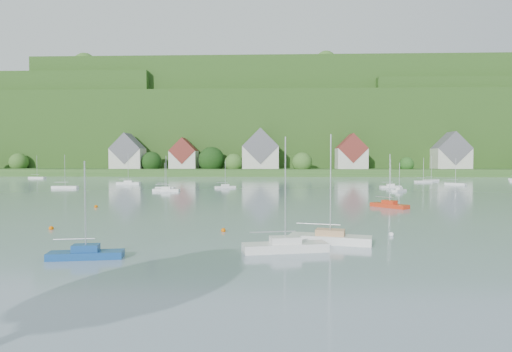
# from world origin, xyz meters

# --- Properties ---
(far_shore_strip) EXTENTS (600.00, 60.00, 3.00)m
(far_shore_strip) POSITION_xyz_m (0.00, 200.00, 1.50)
(far_shore_strip) COLOR #2C541F
(far_shore_strip) RESTS_ON ground
(forested_ridge) EXTENTS (620.00, 181.22, 69.89)m
(forested_ridge) POSITION_xyz_m (0.39, 268.57, 22.89)
(forested_ridge) COLOR #1F4415
(forested_ridge) RESTS_ON ground
(village_building_0) EXTENTS (14.00, 10.40, 16.00)m
(village_building_0) POSITION_xyz_m (-55.00, 187.00, 9.51)
(village_building_0) COLOR beige
(village_building_0) RESTS_ON far_shore_strip
(village_building_1) EXTENTS (12.00, 9.36, 14.00)m
(village_building_1) POSITION_xyz_m (-30.00, 189.00, 8.75)
(village_building_1) COLOR beige
(village_building_1) RESTS_ON far_shore_strip
(village_building_2) EXTENTS (16.00, 11.44, 18.00)m
(village_building_2) POSITION_xyz_m (5.00, 188.00, 10.27)
(village_building_2) COLOR beige
(village_building_2) RESTS_ON far_shore_strip
(village_building_3) EXTENTS (13.00, 10.40, 15.50)m
(village_building_3) POSITION_xyz_m (45.00, 186.00, 9.43)
(village_building_3) COLOR beige
(village_building_3) RESTS_ON far_shore_strip
(village_building_4) EXTENTS (15.00, 10.40, 16.50)m
(village_building_4) POSITION_xyz_m (90.00, 190.00, 9.59)
(village_building_4) COLOR beige
(village_building_4) RESTS_ON far_shore_strip
(near_sailboat_1) EXTENTS (5.32, 2.30, 6.95)m
(near_sailboat_1) POSITION_xyz_m (-3.48, 25.33, 0.40)
(near_sailboat_1) COLOR navy
(near_sailboat_1) RESTS_ON ground
(near_sailboat_2) EXTENTS (7.04, 3.57, 9.16)m
(near_sailboat_2) POSITION_xyz_m (14.68, 31.57, 0.47)
(near_sailboat_2) COLOR white
(near_sailboat_2) RESTS_ON ground
(near_sailboat_3) EXTENTS (6.75, 3.15, 8.79)m
(near_sailboat_3) POSITION_xyz_m (10.78, 28.18, 0.46)
(near_sailboat_3) COLOR white
(near_sailboat_3) RESTS_ON ground
(near_sailboat_5) EXTENTS (4.91, 5.57, 7.86)m
(near_sailboat_5) POSITION_xyz_m (27.09, 58.92, 0.43)
(near_sailboat_5) COLOR red
(near_sailboat_5) RESTS_ON ground
(mooring_buoy_1) EXTENTS (0.44, 0.44, 0.44)m
(mooring_buoy_1) POSITION_xyz_m (20.83, 35.34, 0.00)
(mooring_buoy_1) COLOR white
(mooring_buoy_1) RESTS_ON ground
(mooring_buoy_2) EXTENTS (0.46, 0.46, 0.46)m
(mooring_buoy_2) POSITION_xyz_m (5.04, 37.05, 0.00)
(mooring_buoy_2) COLOR #E05F00
(mooring_buoy_2) RESTS_ON ground
(mooring_buoy_3) EXTENTS (0.49, 0.49, 0.49)m
(mooring_buoy_3) POSITION_xyz_m (-16.06, 57.45, 0.00)
(mooring_buoy_3) COLOR #E05F00
(mooring_buoy_3) RESTS_ON ground
(mooring_buoy_5) EXTENTS (0.47, 0.47, 0.47)m
(mooring_buoy_5) POSITION_xyz_m (-12.45, 37.69, 0.00)
(mooring_buoy_5) COLOR #E05F00
(mooring_buoy_5) RESTS_ON ground
(far_sailboat_cluster) EXTENTS (196.86, 65.14, 8.71)m
(far_sailboat_cluster) POSITION_xyz_m (16.53, 119.98, 0.37)
(far_sailboat_cluster) COLOR white
(far_sailboat_cluster) RESTS_ON ground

